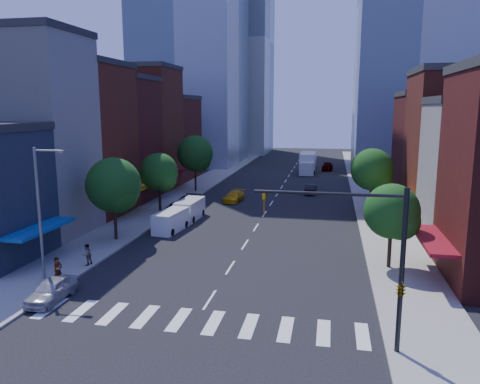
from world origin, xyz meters
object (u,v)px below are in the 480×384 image
at_px(traffic_car_far, 327,166).
at_px(cargo_van_far, 189,210).
at_px(taxi, 234,196).
at_px(box_truck, 308,164).
at_px(traffic_car_oncoming, 311,189).
at_px(parked_car_third, 175,210).
at_px(cargo_van_near, 170,221).
at_px(parked_car_rear, 186,204).
at_px(parked_car_front, 51,290).
at_px(pedestrian_near, 58,270).
at_px(pedestrian_far, 87,255).
at_px(parked_car_second, 191,212).

bearing_deg(traffic_car_far, cargo_van_far, 75.19).
bearing_deg(taxi, box_truck, 80.94).
bearing_deg(traffic_car_oncoming, traffic_car_far, -92.05).
bearing_deg(box_truck, parked_car_third, -108.46).
bearing_deg(cargo_van_near, parked_car_rear, 104.27).
xyz_separation_m(taxi, traffic_car_far, (11.23, 32.64, 0.15)).
bearing_deg(parked_car_front, cargo_van_far, 83.91).
distance_m(cargo_van_far, taxi, 10.55).
relative_size(parked_car_front, cargo_van_near, 0.84).
bearing_deg(pedestrian_near, parked_car_front, -142.72).
height_order(pedestrian_near, pedestrian_far, pedestrian_near).
bearing_deg(parked_car_rear, traffic_car_oncoming, 46.83).
relative_size(parked_car_third, cargo_van_far, 0.97).
bearing_deg(parked_car_second, cargo_van_near, -96.18).
height_order(cargo_van_near, pedestrian_far, cargo_van_near).
xyz_separation_m(parked_car_third, pedestrian_far, (-1.00, -17.17, 0.28)).
height_order(parked_car_second, pedestrian_near, pedestrian_near).
distance_m(parked_car_second, taxi, 10.02).
xyz_separation_m(pedestrian_near, pedestrian_far, (0.00, 3.79, -0.11)).
relative_size(cargo_van_near, pedestrian_far, 3.02).
distance_m(cargo_van_near, traffic_car_far, 49.97).
height_order(parked_car_front, traffic_car_oncoming, parked_car_front).
relative_size(taxi, traffic_car_oncoming, 1.09).
relative_size(cargo_van_far, box_truck, 0.55).
bearing_deg(traffic_car_far, cargo_van_near, 76.62).
distance_m(parked_car_second, traffic_car_far, 44.53).
distance_m(taxi, pedestrian_far, 26.76).
relative_size(parked_car_rear, cargo_van_near, 1.12).
bearing_deg(pedestrian_near, box_truck, 1.01).
distance_m(parked_car_rear, cargo_van_far, 4.27).
bearing_deg(pedestrian_far, parked_car_third, -166.02).
height_order(parked_car_rear, pedestrian_far, pedestrian_far).
bearing_deg(pedestrian_near, parked_car_third, 11.46).
distance_m(parked_car_third, box_truck, 38.77).
bearing_deg(pedestrian_far, traffic_car_far, -178.78).
height_order(taxi, pedestrian_far, pedestrian_far).
relative_size(taxi, pedestrian_near, 2.44).
distance_m(parked_car_second, cargo_van_near, 5.61).
height_order(parked_car_rear, taxi, parked_car_rear).
xyz_separation_m(parked_car_second, cargo_van_near, (-0.34, -5.60, 0.29)).
bearing_deg(taxi, pedestrian_far, -95.71).
height_order(parked_car_front, taxi, parked_car_front).
bearing_deg(taxi, parked_car_third, -111.11).
relative_size(traffic_car_oncoming, traffic_car_far, 0.87).
distance_m(traffic_car_oncoming, box_truck, 20.67).
distance_m(parked_car_rear, traffic_car_far, 41.85).
height_order(cargo_van_near, pedestrian_near, pedestrian_near).
height_order(parked_car_second, pedestrian_far, pedestrian_far).
distance_m(parked_car_front, taxi, 32.62).
distance_m(parked_car_second, pedestrian_near, 20.51).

